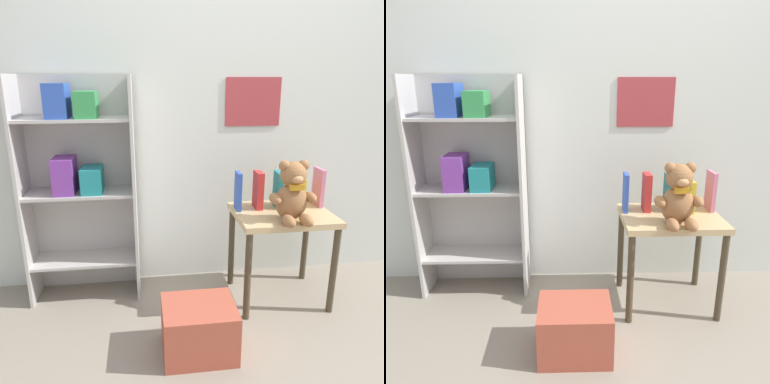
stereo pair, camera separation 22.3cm
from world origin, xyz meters
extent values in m
cube|color=silver|center=(0.00, 1.26, 1.25)|extent=(4.80, 0.06, 2.50)
cube|color=#A8383D|center=(0.12, 1.22, 1.23)|extent=(0.37, 0.01, 0.31)
cube|color=#BCB7B2|center=(-1.33, 1.07, 0.70)|extent=(0.02, 0.28, 1.40)
cube|color=#BCB7B2|center=(-0.67, 1.07, 0.70)|extent=(0.02, 0.28, 1.40)
cube|color=#BCB7B2|center=(-1.00, 1.20, 0.70)|extent=(0.68, 0.02, 1.40)
cube|color=#BCB7B2|center=(-1.00, 1.07, 0.25)|extent=(0.64, 0.26, 0.02)
cube|color=#BCB7B2|center=(-1.00, 1.07, 0.70)|extent=(0.64, 0.26, 0.02)
cube|color=#BCB7B2|center=(-1.00, 1.07, 1.15)|extent=(0.64, 0.26, 0.02)
cube|color=#2D51B7|center=(-1.08, 1.06, 1.25)|extent=(0.12, 0.20, 0.19)
cube|color=#33934C|center=(-0.92, 1.06, 1.23)|extent=(0.12, 0.20, 0.15)
cube|color=purple|center=(-1.08, 1.06, 0.82)|extent=(0.12, 0.20, 0.22)
cube|color=teal|center=(-0.92, 1.06, 0.79)|extent=(0.12, 0.20, 0.15)
cube|color=tan|center=(0.23, 0.86, 0.57)|extent=(0.59, 0.46, 0.04)
cylinder|color=#453A29|center=(-0.03, 0.66, 0.28)|extent=(0.04, 0.04, 0.55)
cylinder|color=#453A29|center=(0.49, 0.66, 0.28)|extent=(0.04, 0.04, 0.55)
cylinder|color=#453A29|center=(-0.03, 1.07, 0.28)|extent=(0.04, 0.04, 0.55)
cylinder|color=#453A29|center=(0.49, 1.07, 0.28)|extent=(0.04, 0.04, 0.55)
ellipsoid|color=#99663D|center=(0.23, 0.74, 0.70)|extent=(0.18, 0.14, 0.22)
sphere|color=#99663D|center=(0.23, 0.74, 0.86)|extent=(0.15, 0.15, 0.15)
sphere|color=#99663D|center=(0.17, 0.74, 0.91)|extent=(0.06, 0.06, 0.06)
sphere|color=#99663D|center=(0.28, 0.74, 0.91)|extent=(0.06, 0.06, 0.06)
ellipsoid|color=tan|center=(0.23, 0.67, 0.85)|extent=(0.06, 0.04, 0.04)
ellipsoid|color=#99663D|center=(0.12, 0.72, 0.73)|extent=(0.06, 0.12, 0.06)
ellipsoid|color=#99663D|center=(0.33, 0.72, 0.73)|extent=(0.06, 0.12, 0.06)
ellipsoid|color=#99663D|center=(0.18, 0.63, 0.62)|extent=(0.07, 0.13, 0.07)
ellipsoid|color=#99663D|center=(0.28, 0.63, 0.62)|extent=(0.07, 0.13, 0.07)
cube|color=#C68419|center=(0.23, 0.68, 0.80)|extent=(0.08, 0.02, 0.03)
cube|color=#2D51B7|center=(-0.03, 0.95, 0.71)|extent=(0.03, 0.10, 0.24)
cube|color=red|center=(0.10, 0.96, 0.71)|extent=(0.04, 0.11, 0.24)
cube|color=teal|center=(0.23, 0.97, 0.70)|extent=(0.04, 0.12, 0.23)
cube|color=gold|center=(0.36, 0.95, 0.69)|extent=(0.04, 0.15, 0.20)
cube|color=#D17093|center=(0.49, 0.96, 0.71)|extent=(0.03, 0.12, 0.24)
cube|color=#AD4C38|center=(-0.35, 0.42, 0.14)|extent=(0.37, 0.30, 0.28)
camera|label=1|loc=(-0.61, -1.20, 1.38)|focal=35.00mm
camera|label=2|loc=(-0.39, -1.22, 1.38)|focal=35.00mm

